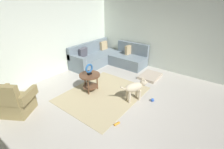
{
  "coord_description": "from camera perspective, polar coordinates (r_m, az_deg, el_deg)",
  "views": [
    {
      "loc": [
        -2.7,
        -1.79,
        2.5
      ],
      "look_at": [
        0.45,
        0.6,
        0.55
      ],
      "focal_mm": 24.89,
      "sensor_mm": 36.0,
      "label": 1
    }
  ],
  "objects": [
    {
      "name": "ground_plane",
      "position": [
        4.12,
        2.92,
        -11.99
      ],
      "size": [
        6.0,
        6.0,
        0.1
      ],
      "primitive_type": "cube",
      "color": "#B7B2A8"
    },
    {
      "name": "wall_back",
      "position": [
        5.57,
        -23.1,
        12.29
      ],
      "size": [
        6.0,
        0.12,
        2.7
      ],
      "primitive_type": "cube",
      "color": "silver",
      "rests_on": "ground_plane"
    },
    {
      "name": "wall_right",
      "position": [
        6.03,
        19.81,
        13.75
      ],
      "size": [
        0.12,
        6.0,
        2.7
      ],
      "primitive_type": "cube",
      "color": "silver",
      "rests_on": "ground_plane"
    },
    {
      "name": "area_rug",
      "position": [
        4.54,
        -3.33,
        -7.19
      ],
      "size": [
        2.3,
        1.9,
        0.01
      ],
      "primitive_type": "cube",
      "color": "tan",
      "rests_on": "ground_plane"
    },
    {
      "name": "sectional_couch",
      "position": [
        6.43,
        -1.73,
        6.16
      ],
      "size": [
        2.2,
        2.25,
        0.88
      ],
      "color": "slate",
      "rests_on": "ground_plane"
    },
    {
      "name": "armchair",
      "position": [
        4.31,
        -32.01,
        -8.61
      ],
      "size": [
        0.93,
        1.0,
        0.88
      ],
      "rotation": [
        0.0,
        0.0,
        -1.02
      ],
      "color": "olive",
      "rests_on": "ground_plane"
    },
    {
      "name": "side_table",
      "position": [
        4.54,
        -8.14,
        -1.35
      ],
      "size": [
        0.6,
        0.6,
        0.54
      ],
      "color": "brown",
      "rests_on": "ground_plane"
    },
    {
      "name": "torus_sculpture",
      "position": [
        4.41,
        -8.38,
        2.04
      ],
      "size": [
        0.28,
        0.08,
        0.33
      ],
      "color": "black",
      "rests_on": "side_table"
    },
    {
      "name": "dog_bed_mat",
      "position": [
        5.61,
        13.82,
        -0.55
      ],
      "size": [
        0.8,
        0.6,
        0.09
      ],
      "primitive_type": "cube",
      "color": "#B2A38E",
      "rests_on": "ground_plane"
    },
    {
      "name": "dog",
      "position": [
        4.15,
        8.49,
        -4.81
      ],
      "size": [
        0.77,
        0.45,
        0.63
      ],
      "rotation": [
        0.0,
        0.0,
        4.23
      ],
      "color": "beige",
      "rests_on": "ground_plane"
    },
    {
      "name": "dog_toy_ball",
      "position": [
        4.36,
        14.66,
        -9.03
      ],
      "size": [
        0.09,
        0.09,
        0.09
      ],
      "primitive_type": "sphere",
      "color": "blue",
      "rests_on": "ground_plane"
    },
    {
      "name": "dog_toy_rope",
      "position": [
        3.57,
        1.78,
        -17.63
      ],
      "size": [
        0.15,
        0.09,
        0.05
      ],
      "primitive_type": "cylinder",
      "rotation": [
        0.0,
        1.57,
        2.84
      ],
      "color": "orange",
      "rests_on": "ground_plane"
    }
  ]
}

